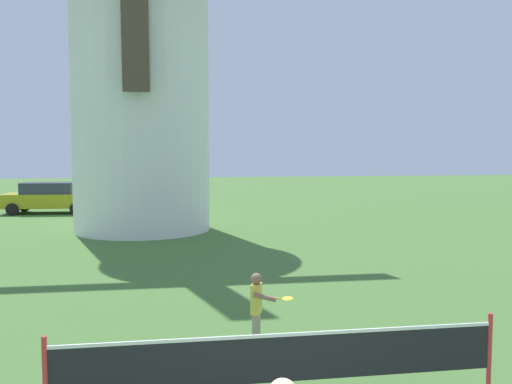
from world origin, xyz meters
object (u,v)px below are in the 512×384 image
tennis_net (282,358)px  parked_car_mustard (49,197)px  player_far (258,305)px  windmill (140,50)px

tennis_net → parked_car_mustard: (-7.51, 21.88, 0.12)m
player_far → parked_car_mustard: parked_car_mustard is taller
windmill → tennis_net: size_ratio=2.72×
tennis_net → player_far: size_ratio=4.53×
player_far → parked_car_mustard: (-7.58, 19.67, 0.13)m
player_far → parked_car_mustard: size_ratio=0.26×
windmill → player_far: size_ratio=12.30×
windmill → player_far: windmill is taller
windmill → parked_car_mustard: size_ratio=3.21×
tennis_net → parked_car_mustard: size_ratio=1.18×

